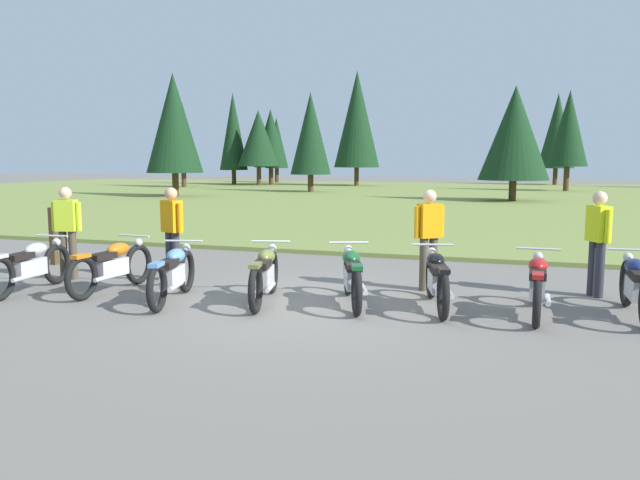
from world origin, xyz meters
name	(u,v)px	position (x,y,z in m)	size (l,w,h in m)	color
ground_plane	(307,304)	(0.00, 0.00, 0.00)	(140.00, 140.00, 0.00)	slate
grass_moorland	(473,198)	(0.00, 26.75, 0.05)	(80.00, 44.00, 0.10)	olive
forest_treeline	(389,129)	(-6.85, 36.33, 4.28)	(41.86, 27.32, 8.98)	#47331E
motorcycle_silver	(30,265)	(-4.60, -0.59, 0.44)	(0.62, 2.10, 0.88)	black
motorcycle_orange	(112,265)	(-3.33, -0.15, 0.44)	(0.62, 2.10, 0.88)	black
motorcycle_sky_blue	(173,273)	(-2.00, -0.47, 0.44)	(0.75, 2.06, 0.88)	black
motorcycle_olive	(265,274)	(-0.65, -0.09, 0.44)	(0.75, 2.07, 0.88)	black
motorcycle_british_green	(352,276)	(0.64, 0.20, 0.44)	(0.93, 2.00, 0.88)	black
motorcycle_black	(437,279)	(1.87, 0.35, 0.44)	(0.79, 2.05, 0.88)	black
motorcycle_red	(537,285)	(3.26, 0.36, 0.44)	(0.62, 2.10, 0.88)	black
motorcycle_navy	(637,286)	(4.54, 0.69, 0.44)	(0.62, 2.10, 0.88)	black
rider_checking_bike	(598,237)	(4.14, 1.97, 0.95)	(0.37, 0.48, 1.67)	#2D2D38
rider_near_row_end	(67,227)	(-4.78, 0.52, 0.95)	(0.54, 0.30, 1.67)	#4C4233
rider_with_back_turned	(172,228)	(-2.90, 0.99, 0.95)	(0.52, 0.33, 1.67)	#2D2D38
rider_in_hivis_vest	(429,233)	(1.55, 1.62, 0.95)	(0.45, 0.40, 1.67)	#4C4233
trail_marker_post	(53,236)	(-6.18, 1.75, 0.59)	(0.12, 0.12, 1.18)	#47331E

